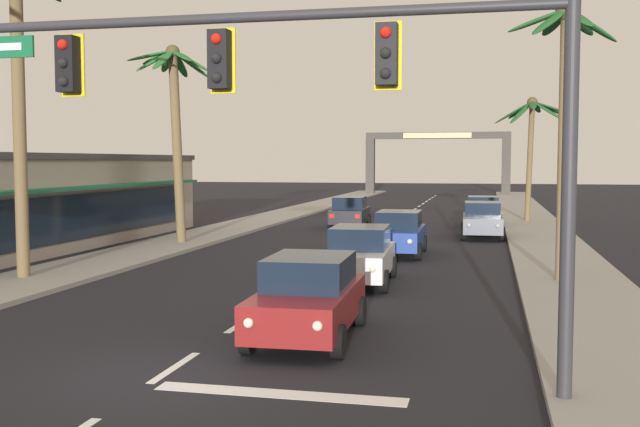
# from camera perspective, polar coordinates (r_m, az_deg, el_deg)

# --- Properties ---
(ground_plane) EXTENTS (220.00, 220.00, 0.00)m
(ground_plane) POSITION_cam_1_polar(r_m,az_deg,el_deg) (13.27, -11.76, -11.87)
(ground_plane) COLOR black
(sidewalk_right) EXTENTS (3.20, 110.00, 0.14)m
(sidewalk_right) POSITION_cam_1_polar(r_m,az_deg,el_deg) (31.90, 17.02, -2.53)
(sidewalk_right) COLOR gray
(sidewalk_right) RESTS_ON ground
(sidewalk_left) EXTENTS (3.20, 110.00, 0.14)m
(sidewalk_left) POSITION_cam_1_polar(r_m,az_deg,el_deg) (34.40, -9.87, -1.95)
(sidewalk_left) COLOR gray
(sidewalk_left) RESTS_ON ground
(lane_markings) EXTENTS (4.28, 86.89, 0.01)m
(lane_markings) POSITION_cam_1_polar(r_m,az_deg,el_deg) (31.97, 3.72, -2.47)
(lane_markings) COLOR silver
(lane_markings) RESTS_ON ground
(traffic_signal_mast) EXTENTS (10.78, 0.41, 6.74)m
(traffic_signal_mast) POSITION_cam_1_polar(r_m,az_deg,el_deg) (11.69, 0.09, 9.72)
(traffic_signal_mast) COLOR #2D2D33
(traffic_signal_mast) RESTS_ON ground
(sedan_lead_at_stop_bar) EXTENTS (2.04, 4.49, 1.68)m
(sedan_lead_at_stop_bar) POSITION_cam_1_polar(r_m,az_deg,el_deg) (15.35, -0.87, -6.33)
(sedan_lead_at_stop_bar) COLOR maroon
(sedan_lead_at_stop_bar) RESTS_ON ground
(sedan_third_in_queue) EXTENTS (2.09, 4.50, 1.68)m
(sedan_third_in_queue) POSITION_cam_1_polar(r_m,az_deg,el_deg) (22.16, 3.03, -3.14)
(sedan_third_in_queue) COLOR silver
(sedan_third_in_queue) RESTS_ON ground
(sedan_fifth_in_queue) EXTENTS (1.99, 4.47, 1.68)m
(sedan_fifth_in_queue) POSITION_cam_1_polar(r_m,az_deg,el_deg) (29.00, 5.99, -1.46)
(sedan_fifth_in_queue) COLOR navy
(sedan_fifth_in_queue) RESTS_ON ground
(sedan_oncoming_far) EXTENTS (2.12, 4.52, 1.68)m
(sedan_oncoming_far) POSITION_cam_1_polar(r_m,az_deg,el_deg) (40.58, 2.28, 0.12)
(sedan_oncoming_far) COLOR black
(sedan_oncoming_far) RESTS_ON ground
(sedan_parked_nearest_kerb) EXTENTS (2.01, 4.48, 1.68)m
(sedan_parked_nearest_kerb) POSITION_cam_1_polar(r_m,az_deg,el_deg) (41.78, 12.26, 0.14)
(sedan_parked_nearest_kerb) COLOR silver
(sedan_parked_nearest_kerb) RESTS_ON ground
(sedan_parked_mid_kerb) EXTENTS (2.04, 4.49, 1.68)m
(sedan_parked_mid_kerb) POSITION_cam_1_polar(r_m,az_deg,el_deg) (36.06, 12.20, -0.46)
(sedan_parked_mid_kerb) COLOR #4C515B
(sedan_parked_mid_kerb) RESTS_ON ground
(palm_left_second) EXTENTS (3.76, 3.73, 9.63)m
(palm_left_second) POSITION_cam_1_polar(r_m,az_deg,el_deg) (24.28, -22.03, 11.15)
(palm_left_second) COLOR brown
(palm_left_second) RESTS_ON ground
(palm_left_third) EXTENTS (3.58, 3.49, 8.51)m
(palm_left_third) POSITION_cam_1_polar(r_m,az_deg,el_deg) (32.78, -10.99, 7.96)
(palm_left_third) COLOR brown
(palm_left_third) RESTS_ON ground
(palm_right_second) EXTENTS (3.15, 3.21, 8.16)m
(palm_right_second) POSITION_cam_1_polar(r_m,az_deg,el_deg) (22.98, 18.02, 9.80)
(palm_right_second) COLOR brown
(palm_right_second) RESTS_ON ground
(palm_right_farthest) EXTENTS (4.52, 4.82, 7.27)m
(palm_right_farthest) POSITION_cam_1_polar(r_m,az_deg,el_deg) (45.10, 15.81, 6.33)
(palm_right_farthest) COLOR brown
(palm_right_farthest) RESTS_ON ground
(storefront_strip_left) EXTENTS (7.42, 22.88, 3.91)m
(storefront_strip_left) POSITION_cam_1_polar(r_m,az_deg,el_deg) (33.27, -22.16, 0.87)
(storefront_strip_left) COLOR gray
(storefront_strip_left) RESTS_ON ground
(town_gateway_arch) EXTENTS (15.19, 0.90, 6.64)m
(town_gateway_arch) POSITION_cam_1_polar(r_m,az_deg,el_deg) (80.80, 8.87, 4.48)
(town_gateway_arch) COLOR #423D38
(town_gateway_arch) RESTS_ON ground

